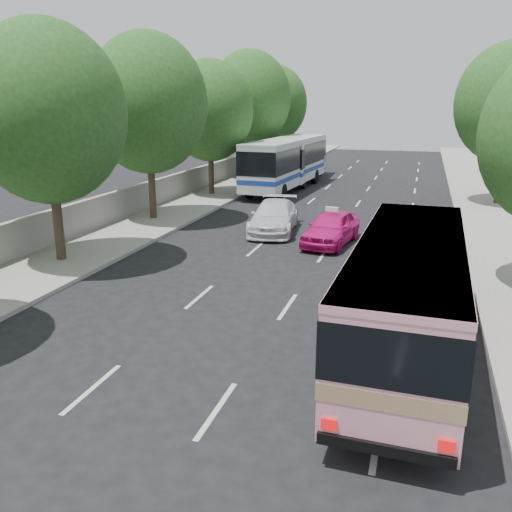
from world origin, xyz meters
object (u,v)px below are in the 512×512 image
at_px(pink_taxi, 331,228).
at_px(pink_bus, 408,287).
at_px(white_pickup, 274,217).
at_px(tour_coach_front, 286,160).
at_px(tour_coach_rear, 300,156).

bearing_deg(pink_taxi, pink_bus, -63.43).
bearing_deg(white_pickup, tour_coach_front, 93.99).
distance_m(pink_bus, pink_taxi, 11.03).
bearing_deg(pink_taxi, white_pickup, 161.10).
height_order(pink_taxi, white_pickup, pink_taxi).
bearing_deg(white_pickup, pink_bus, -68.84).
relative_size(white_pickup, tour_coach_front, 0.42).
distance_m(pink_taxi, tour_coach_rear, 19.28).
bearing_deg(white_pickup, tour_coach_rear, 90.97).
xyz_separation_m(pink_bus, white_pickup, (-6.50, 11.93, -1.12)).
height_order(pink_bus, white_pickup, pink_bus).
relative_size(white_pickup, tour_coach_rear, 0.46).
bearing_deg(pink_bus, tour_coach_rear, 108.83).
distance_m(pink_bus, white_pickup, 13.63).
bearing_deg(tour_coach_rear, tour_coach_front, -91.42).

